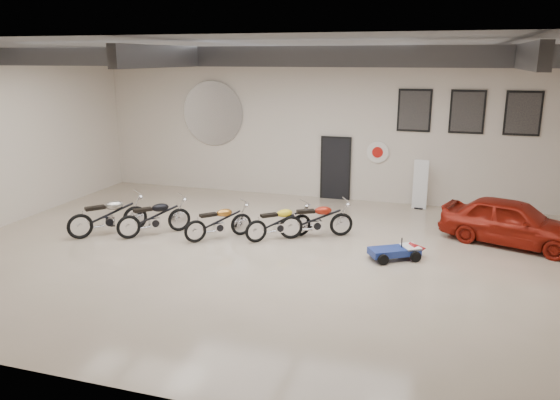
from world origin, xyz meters
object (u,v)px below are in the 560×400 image
(motorcycle_gold, at_px, (219,221))
(vintage_car, at_px, (512,222))
(motorcycle_black, at_px, (154,216))
(go_kart, at_px, (399,248))
(banner_stand, at_px, (420,183))
(motorcycle_silver, at_px, (108,215))
(motorcycle_yellow, at_px, (279,222))
(motorcycle_red, at_px, (316,219))

(motorcycle_gold, distance_m, vintage_car, 7.68)
(motorcycle_black, xyz_separation_m, go_kart, (6.60, 0.12, -0.26))
(vintage_car, bearing_deg, motorcycle_black, 121.54)
(banner_stand, xyz_separation_m, motorcycle_black, (-6.77, -4.93, -0.32))
(motorcycle_silver, height_order, motorcycle_yellow, motorcycle_silver)
(motorcycle_red, bearing_deg, banner_stand, 28.86)
(motorcycle_black, bearing_deg, motorcycle_yellow, -35.23)
(motorcycle_gold, relative_size, motorcycle_yellow, 1.00)
(motorcycle_gold, distance_m, motorcycle_yellow, 1.62)
(motorcycle_yellow, bearing_deg, motorcycle_gold, 154.61)
(motorcycle_yellow, distance_m, motorcycle_red, 1.03)
(banner_stand, bearing_deg, motorcycle_gold, -130.99)
(banner_stand, relative_size, motorcycle_gold, 0.89)
(motorcycle_yellow, bearing_deg, vintage_car, -28.24)
(motorcycle_gold, bearing_deg, go_kart, -46.62)
(motorcycle_silver, xyz_separation_m, motorcycle_yellow, (4.60, 1.01, -0.07))
(banner_stand, height_order, motorcycle_gold, banner_stand)
(motorcycle_silver, distance_m, motorcycle_red, 5.72)
(motorcycle_silver, distance_m, motorcycle_yellow, 4.71)
(motorcycle_silver, distance_m, motorcycle_black, 1.28)
(motorcycle_gold, bearing_deg, motorcycle_black, 141.19)
(motorcycle_red, height_order, go_kart, motorcycle_red)
(motorcycle_silver, xyz_separation_m, motorcycle_red, (5.53, 1.46, -0.04))
(motorcycle_yellow, height_order, go_kart, motorcycle_yellow)
(motorcycle_black, xyz_separation_m, motorcycle_yellow, (3.37, 0.67, -0.04))
(go_kart, bearing_deg, banner_stand, 56.40)
(motorcycle_silver, xyz_separation_m, motorcycle_black, (1.24, 0.34, -0.03))
(motorcycle_silver, xyz_separation_m, motorcycle_gold, (3.05, 0.55, -0.07))
(motorcycle_black, height_order, motorcycle_gold, motorcycle_black)
(banner_stand, height_order, vintage_car, banner_stand)
(motorcycle_yellow, relative_size, go_kart, 1.27)
(motorcycle_silver, height_order, vintage_car, vintage_car)
(motorcycle_silver, xyz_separation_m, go_kart, (7.83, 0.46, -0.29))
(motorcycle_silver, distance_m, go_kart, 7.85)
(banner_stand, xyz_separation_m, motorcycle_yellow, (-3.40, -4.26, -0.35))
(motorcycle_yellow, bearing_deg, motorcycle_red, -16.07)
(motorcycle_black, bearing_deg, motorcycle_silver, 148.96)
(motorcycle_black, bearing_deg, motorcycle_gold, -39.77)
(vintage_car, bearing_deg, motorcycle_silver, 121.87)
(banner_stand, distance_m, motorcycle_silver, 9.59)
(motorcycle_black, distance_m, go_kart, 6.60)
(banner_stand, xyz_separation_m, go_kart, (-0.18, -4.80, -0.57))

